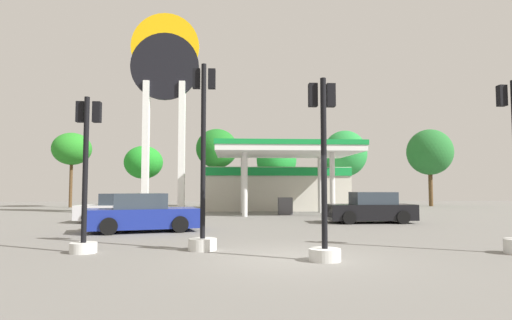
% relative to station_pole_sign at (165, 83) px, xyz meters
% --- Properties ---
extents(ground_plane, '(90.00, 90.00, 0.00)m').
position_rel_station_pole_sign_xyz_m(ground_plane, '(5.86, -17.58, -8.58)').
color(ground_plane, slate).
rests_on(ground_plane, ground).
extents(gas_station, '(10.80, 13.31, 4.53)m').
position_rel_station_pole_sign_xyz_m(gas_station, '(7.89, 5.28, -6.58)').
color(gas_station, beige).
rests_on(gas_station, ground).
extents(station_pole_sign, '(4.48, 0.56, 13.30)m').
position_rel_station_pole_sign_xyz_m(station_pole_sign, '(0.00, 0.00, 0.00)').
color(station_pole_sign, white).
rests_on(station_pole_sign, ground).
extents(car_0, '(4.07, 1.94, 1.44)m').
position_rel_station_pole_sign_xyz_m(car_0, '(-1.17, -6.23, -7.93)').
color(car_0, black).
rests_on(car_0, ground).
extents(car_1, '(4.53, 2.86, 1.51)m').
position_rel_station_pole_sign_xyz_m(car_1, '(0.90, -10.89, -7.90)').
color(car_1, black).
rests_on(car_1, ground).
extents(car_2, '(4.25, 1.98, 1.51)m').
position_rel_station_pole_sign_xyz_m(car_2, '(11.27, -7.20, -7.89)').
color(car_2, black).
rests_on(car_2, ground).
extents(traffic_signal_1, '(0.71, 0.71, 4.19)m').
position_rel_station_pole_sign_xyz_m(traffic_signal_1, '(0.46, -16.35, -6.98)').
color(traffic_signal_1, silver).
rests_on(traffic_signal_1, ground).
extents(traffic_signal_2, '(0.79, 0.79, 5.24)m').
position_rel_station_pole_sign_xyz_m(traffic_signal_2, '(3.58, -16.06, -6.85)').
color(traffic_signal_2, silver).
rests_on(traffic_signal_2, ground).
extents(traffic_signal_3, '(0.76, 0.76, 4.38)m').
position_rel_station_pole_sign_xyz_m(traffic_signal_3, '(6.58, -17.98, -7.05)').
color(traffic_signal_3, silver).
rests_on(traffic_signal_3, ground).
extents(tree_0, '(3.40, 3.40, 6.62)m').
position_rel_station_pole_sign_xyz_m(tree_0, '(-9.77, 10.81, -3.42)').
color(tree_0, brown).
rests_on(tree_0, ground).
extents(tree_1, '(3.44, 3.44, 5.50)m').
position_rel_station_pole_sign_xyz_m(tree_1, '(-3.48, 10.98, -4.60)').
color(tree_1, brown).
rests_on(tree_1, ground).
extents(tree_2, '(3.79, 3.79, 7.12)m').
position_rel_station_pole_sign_xyz_m(tree_2, '(3.09, 11.15, -3.28)').
color(tree_2, brown).
rests_on(tree_2, ground).
extents(tree_3, '(3.72, 3.72, 6.30)m').
position_rel_station_pole_sign_xyz_m(tree_3, '(8.66, 11.80, -4.30)').
color(tree_3, brown).
rests_on(tree_3, ground).
extents(tree_4, '(4.01, 4.01, 6.95)m').
position_rel_station_pole_sign_xyz_m(tree_4, '(14.80, 10.39, -3.75)').
color(tree_4, brown).
rests_on(tree_4, ground).
extents(tree_5, '(4.24, 4.24, 7.26)m').
position_rel_station_pole_sign_xyz_m(tree_5, '(23.21, 11.32, -3.50)').
color(tree_5, brown).
rests_on(tree_5, ground).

